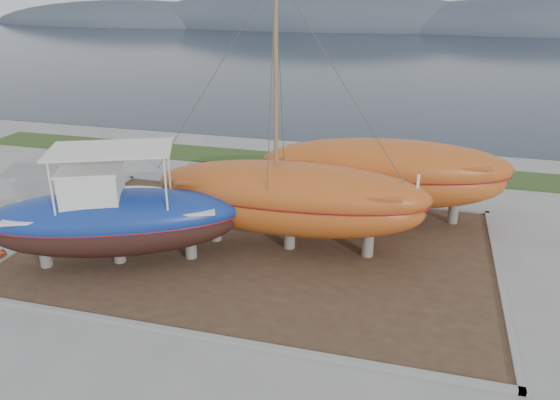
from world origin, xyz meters
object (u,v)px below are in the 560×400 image
(blue_caique, at_px, (114,207))
(orange_sailboat, at_px, (290,122))
(white_dinghy, at_px, (142,199))
(orange_bare_hull, at_px, (384,181))

(blue_caique, bearing_deg, orange_sailboat, 2.76)
(orange_sailboat, bearing_deg, white_dinghy, 163.50)
(orange_bare_hull, bearing_deg, white_dinghy, -176.04)
(blue_caique, distance_m, orange_bare_hull, 11.40)
(blue_caique, relative_size, orange_bare_hull, 0.86)
(blue_caique, xyz_separation_m, orange_bare_hull, (9.13, 6.80, -0.46))
(blue_caique, height_order, orange_sailboat, orange_sailboat)
(blue_caique, relative_size, white_dinghy, 2.52)
(white_dinghy, relative_size, orange_sailboat, 0.34)
(blue_caique, xyz_separation_m, orange_sailboat, (5.90, 2.86, 2.87))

